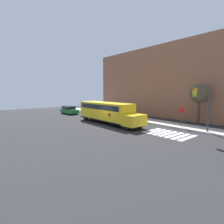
# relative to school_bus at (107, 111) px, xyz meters

# --- Properties ---
(ground_plane) EXTENTS (60.00, 60.00, 0.00)m
(ground_plane) POSITION_rel_school_bus_xyz_m (1.47, -0.77, -1.66)
(ground_plane) COLOR #28282B
(sidewalk_strip) EXTENTS (44.00, 3.00, 0.15)m
(sidewalk_strip) POSITION_rel_school_bus_xyz_m (1.47, 5.73, -1.58)
(sidewalk_strip) COLOR #B2ADA3
(sidewalk_strip) RESTS_ON ground
(building_backdrop) EXTENTS (32.00, 4.00, 12.08)m
(building_backdrop) POSITION_rel_school_bus_xyz_m (1.47, 12.23, 4.38)
(building_backdrop) COLOR #935B42
(building_backdrop) RESTS_ON ground
(crosswalk_stripes) EXTENTS (4.70, 3.20, 0.01)m
(crosswalk_stripes) POSITION_rel_school_bus_xyz_m (8.85, 1.23, -1.65)
(crosswalk_stripes) COLOR white
(crosswalk_stripes) RESTS_ON ground
(school_bus) EXTENTS (11.10, 2.57, 2.86)m
(school_bus) POSITION_rel_school_bus_xyz_m (0.00, 0.00, 0.00)
(school_bus) COLOR yellow
(school_bus) RESTS_ON ground
(parked_car) EXTENTS (4.45, 1.84, 1.53)m
(parked_car) POSITION_rel_school_bus_xyz_m (-12.68, 0.50, -0.91)
(parked_car) COLOR #196B2D
(parked_car) RESTS_ON ground
(stop_sign) EXTENTS (0.60, 0.10, 2.46)m
(stop_sign) POSITION_rel_school_bus_xyz_m (8.21, 4.91, -0.07)
(stop_sign) COLOR #38383A
(stop_sign) RESTS_ON ground
(traffic_light) EXTENTS (0.28, 3.58, 5.05)m
(traffic_light) POSITION_rel_school_bus_xyz_m (11.26, 3.58, 1.72)
(traffic_light) COLOR #38383A
(traffic_light) RESTS_ON ground
(tree_near_sidewalk) EXTENTS (2.49, 2.49, 5.38)m
(tree_near_sidewalk) POSITION_rel_school_bus_xyz_m (8.58, 8.60, 2.42)
(tree_near_sidewalk) COLOR #423323
(tree_near_sidewalk) RESTS_ON ground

